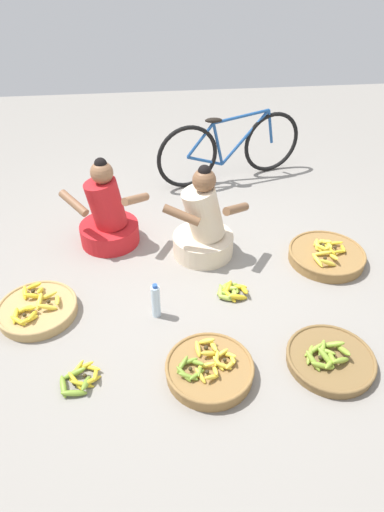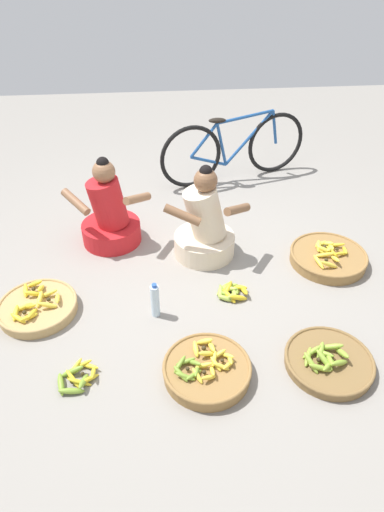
{
  "view_description": "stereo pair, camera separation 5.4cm",
  "coord_description": "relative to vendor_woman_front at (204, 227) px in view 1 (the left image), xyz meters",
  "views": [
    {
      "loc": [
        -0.3,
        -2.77,
        2.3
      ],
      "look_at": [
        0.0,
        -0.2,
        0.35
      ],
      "focal_mm": 30.92,
      "sensor_mm": 36.0,
      "label": 1
    },
    {
      "loc": [
        -0.24,
        -2.77,
        2.3
      ],
      "look_at": [
        0.0,
        -0.2,
        0.35
      ],
      "focal_mm": 30.92,
      "sensor_mm": 36.0,
      "label": 2
    }
  ],
  "objects": [
    {
      "name": "loose_bananas_near_vendor",
      "position": [
        0.14,
        -0.56,
        -0.24
      ],
      "size": [
        0.27,
        0.24,
        0.09
      ],
      "color": "#8CAD38",
      "rests_on": "ground"
    },
    {
      "name": "banana_basket_back_right",
      "position": [
        -1.31,
        -0.61,
        -0.22
      ],
      "size": [
        0.58,
        0.58,
        0.15
      ],
      "color": "tan",
      "rests_on": "ground"
    },
    {
      "name": "banana_basket_back_center",
      "position": [
        0.66,
        -1.3,
        -0.23
      ],
      "size": [
        0.58,
        0.58,
        0.15
      ],
      "color": "brown",
      "rests_on": "ground"
    },
    {
      "name": "water_bottle",
      "position": [
        -0.44,
        -0.72,
        -0.13
      ],
      "size": [
        0.06,
        0.06,
        0.29
      ],
      "color": "silver",
      "rests_on": "ground"
    },
    {
      "name": "loose_bananas_mid_left",
      "position": [
        -0.95,
        -1.27,
        -0.24
      ],
      "size": [
        0.27,
        0.27,
        0.09
      ],
      "color": "yellow",
      "rests_on": "ground"
    },
    {
      "name": "vendor_woman_behind",
      "position": [
        -0.81,
        0.27,
        -0.01
      ],
      "size": [
        0.76,
        0.52,
        0.81
      ],
      "color": "red",
      "rests_on": "ground"
    },
    {
      "name": "bicycle_leaning",
      "position": [
        0.48,
        1.37,
        0.09
      ],
      "size": [
        1.65,
        0.51,
        0.73
      ],
      "color": "black",
      "rests_on": "ground"
    },
    {
      "name": "vendor_woman_front",
      "position": [
        0.0,
        0.0,
        0.0
      ],
      "size": [
        0.73,
        0.52,
        0.83
      ],
      "color": "beige",
      "rests_on": "ground"
    },
    {
      "name": "banana_basket_front_right",
      "position": [
        -0.14,
        -1.3,
        -0.21
      ],
      "size": [
        0.57,
        0.57,
        0.15
      ],
      "color": "olive",
      "rests_on": "ground"
    },
    {
      "name": "ground_plane",
      "position": [
        -0.15,
        -0.3,
        -0.27
      ],
      "size": [
        10.0,
        10.0,
        0.0
      ],
      "primitive_type": "plane",
      "color": "gray"
    },
    {
      "name": "banana_basket_mid_right",
      "position": [
        1.03,
        -0.23,
        -0.21
      ],
      "size": [
        0.64,
        0.64,
        0.17
      ],
      "color": "olive",
      "rests_on": "ground"
    }
  ]
}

